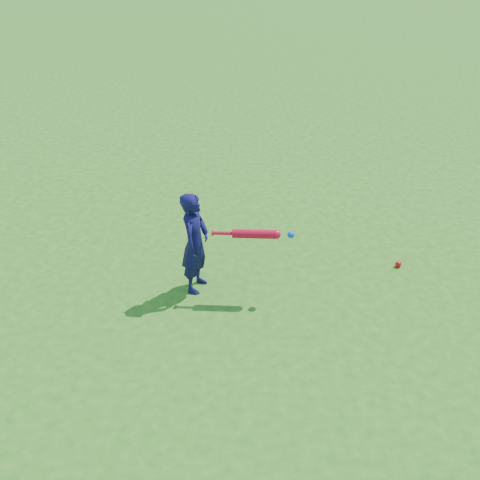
# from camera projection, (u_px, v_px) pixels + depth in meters

# --- Properties ---
(ground) EXTENTS (80.00, 80.00, 0.00)m
(ground) POSITION_uv_depth(u_px,v_px,m) (176.00, 292.00, 6.16)
(ground) COLOR #266117
(ground) RESTS_ON ground
(child) EXTENTS (0.37, 0.49, 1.21)m
(child) POSITION_uv_depth(u_px,v_px,m) (195.00, 243.00, 5.93)
(child) COLOR #100D3E
(child) RESTS_ON ground
(ground_ball_red) EXTENTS (0.08, 0.08, 0.08)m
(ground_ball_red) POSITION_uv_depth(u_px,v_px,m) (398.00, 264.00, 6.58)
(ground_ball_red) COLOR red
(ground_ball_red) RESTS_ON ground
(bat_swing) EXTENTS (0.90, 0.12, 0.10)m
(bat_swing) POSITION_uv_depth(u_px,v_px,m) (258.00, 234.00, 5.76)
(bat_swing) COLOR red
(bat_swing) RESTS_ON ground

